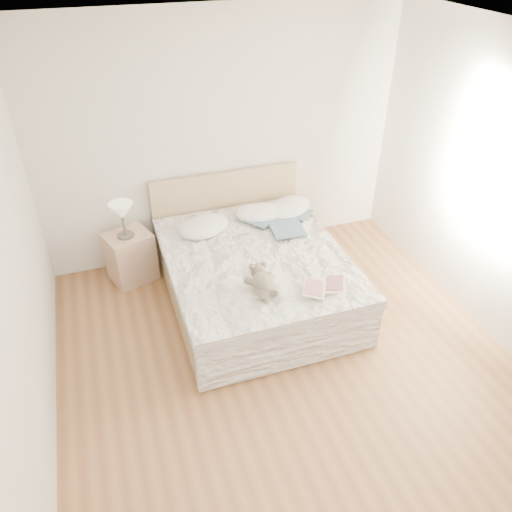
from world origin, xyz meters
The scene contains 15 objects.
floor centered at (0.00, 0.00, 0.00)m, with size 4.00×4.50×0.00m, color brown.
ceiling centered at (0.00, 0.00, 2.70)m, with size 4.00×4.50×0.00m, color white.
wall_back centered at (0.00, 2.25, 1.35)m, with size 4.00×0.02×2.70m, color silver.
wall_left centered at (-2.00, 0.00, 1.35)m, with size 0.02×4.50×2.70m, color silver.
window centered at (1.99, 0.30, 1.45)m, with size 0.02×1.30×1.10m, color white.
bed centered at (0.00, 1.19, 0.31)m, with size 1.72×2.14×1.00m.
nightstand centered at (-1.16, 1.94, 0.28)m, with size 0.45×0.40×0.56m, color tan.
table_lamp centered at (-1.17, 1.92, 0.84)m, with size 0.31×0.31×0.39m.
pillow_left centered at (-0.37, 1.72, 0.64)m, with size 0.57×0.40×0.17m, color white.
pillow_middle centered at (0.27, 1.81, 0.64)m, with size 0.52×0.37×0.16m, color white.
pillow_right centered at (0.64, 1.82, 0.64)m, with size 0.56×0.39×0.17m, color white.
blouse centered at (0.46, 1.48, 0.63)m, with size 0.53×0.56×0.02m, color #364F64, non-canonical shape.
photo_book centered at (-0.38, 1.79, 0.63)m, with size 0.34×0.23×0.03m, color silver.
childrens_book centered at (0.40, 0.39, 0.63)m, with size 0.40×0.27×0.03m, color beige.
teddy_bear centered at (-0.14, 0.51, 0.65)m, with size 0.24×0.34×0.18m, color #6B6152, non-canonical shape.
Camera 1 is at (-1.29, -2.73, 3.36)m, focal length 35.00 mm.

